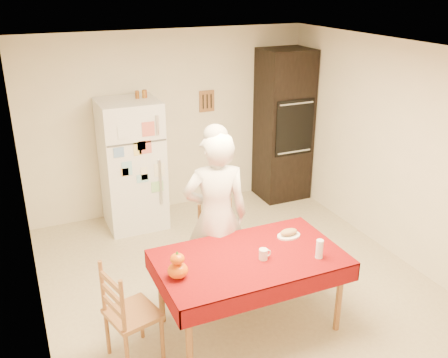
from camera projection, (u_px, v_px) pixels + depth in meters
floor at (238, 284)px, 5.46m from camera, size 4.50×4.50×0.00m
room_shell at (240, 143)px, 4.85m from camera, size 4.02×4.52×2.51m
refrigerator at (132, 165)px, 6.49m from camera, size 0.75×0.74×1.70m
oven_cabinet at (284, 126)px, 7.28m from camera, size 0.70×0.62×2.20m
dining_table at (250, 263)px, 4.56m from camera, size 1.70×1.00×0.76m
chair_far at (220, 243)px, 5.27m from camera, size 0.45×0.43×0.95m
chair_left at (126, 311)px, 4.20m from camera, size 0.49×0.51×0.95m
seated_woman at (216, 217)px, 4.97m from camera, size 0.74×0.57×1.80m
coffee_mug at (263, 254)px, 4.47m from camera, size 0.08×0.08×0.10m
pumpkin_lower at (178, 270)px, 4.20m from camera, size 0.18×0.18×0.13m
pumpkin_upper at (177, 259)px, 4.15m from camera, size 0.12×0.12×0.09m
wine_glass at (319, 249)px, 4.48m from camera, size 0.07×0.07×0.18m
bread_plate at (289, 236)px, 4.88m from camera, size 0.24×0.24×0.02m
bread_loaf at (289, 232)px, 4.86m from camera, size 0.18×0.10×0.06m
spice_jar_left at (137, 95)px, 6.24m from camera, size 0.05×0.05×0.10m
spice_jar_mid at (144, 94)px, 6.27m from camera, size 0.05×0.05×0.10m
spice_jar_right at (145, 94)px, 6.28m from camera, size 0.05×0.05×0.10m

